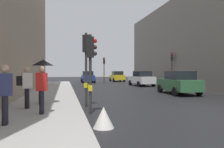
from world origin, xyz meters
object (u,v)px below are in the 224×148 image
Objects in this scene: pedestrian_with_grey_backpack at (3,91)px; traffic_light_far_median at (104,65)px; car_green_estate at (179,83)px; traffic_light_near_left at (91,59)px; traffic_light_near_right at (87,56)px; warning_sign_triangle at (104,117)px; car_blue_van at (88,77)px; car_white_compact at (141,79)px; car_yellow_taxi at (117,76)px; pedestrian_with_black_backpack at (26,85)px; pedestrian_with_umbrella at (42,69)px; traffic_light_mid_street at (172,63)px; pedestrian_in_red_jacket at (42,88)px.

traffic_light_far_median is at bearing 72.88° from pedestrian_with_grey_backpack.
traffic_light_near_left is at bearing -140.70° from car_green_estate.
traffic_light_near_right is 2.03× the size of pedestrian_with_grey_backpack.
traffic_light_far_median is at bearing 79.61° from warning_sign_triangle.
pedestrian_with_grey_backpack is at bearing -101.22° from car_blue_van.
traffic_light_near_left is 17.47m from car_white_compact.
traffic_light_near_right is 0.85× the size of car_blue_van.
car_white_compact and car_blue_van have the same top height.
car_blue_van is 5.69m from car_yellow_taxi.
car_white_compact is (7.93, 15.51, -1.36)m from traffic_light_near_left.
car_white_compact is 18.03m from pedestrian_with_black_backpack.
warning_sign_triangle is (2.76, -3.20, -0.84)m from pedestrian_with_black_backpack.
pedestrian_with_black_backpack is at bearing 130.79° from warning_sign_triangle.
traffic_light_far_median is (4.61, 20.46, 0.14)m from traffic_light_near_right.
pedestrian_with_black_backpack is 1.00× the size of pedestrian_with_grey_backpack.
pedestrian_with_black_backpack is at bearing -125.94° from car_white_compact.
car_yellow_taxi is 6.48× the size of warning_sign_triangle.
car_blue_van and car_yellow_taxi have the same top height.
pedestrian_with_umbrella reaches higher than car_white_compact.
traffic_light_mid_street is 2.18× the size of pedestrian_with_black_backpack.
pedestrian_with_umbrella is at bearing -101.39° from car_blue_van.
traffic_light_mid_street reaches higher than car_yellow_taxi.
traffic_light_far_median is 21.18m from pedestrian_with_umbrella.
car_blue_van is (-5.42, 9.44, 0.00)m from car_white_compact.
car_white_compact is 1.00× the size of car_green_estate.
pedestrian_with_umbrella is (-4.60, -22.84, 0.96)m from car_blue_van.
warning_sign_triangle is at bearing -124.39° from traffic_light_mid_street.
pedestrian_with_black_backpack is (-2.65, 0.90, -1.07)m from traffic_light_near_left.
pedestrian_in_red_jacket is at bearing -106.01° from traffic_light_far_median.
pedestrian_with_black_backpack is at bearing -162.93° from traffic_light_near_right.
car_blue_van is 27.35m from pedestrian_with_grey_backpack.
pedestrian_with_black_backpack is at bearing -102.11° from car_blue_van.
car_blue_van is 24.59m from pedestrian_with_black_backpack.
traffic_light_near_right is at bearing 91.63° from warning_sign_triangle.
car_blue_van is at bearing 83.83° from traffic_light_near_right.
traffic_light_near_right reaches higher than pedestrian_with_grey_backpack.
car_green_estate is 11.12m from warning_sign_triangle.
car_white_compact is 2.43× the size of pedestrian_in_red_jacket.
pedestrian_with_umbrella reaches higher than pedestrian_with_grey_backpack.
warning_sign_triangle is (-7.82, -17.80, -0.55)m from car_white_compact.
pedestrian_in_red_jacket reaches higher than car_yellow_taxi.
car_green_estate is at bearing -80.11° from traffic_light_far_median.
car_white_compact and car_green_estate have the same top height.
pedestrian_with_umbrella is (-2.09, 0.38, -0.64)m from traffic_light_near_right.
pedestrian_with_black_backpack and pedestrian_with_grey_backpack have the same top height.
traffic_light_mid_street reaches higher than pedestrian_with_umbrella.
pedestrian_with_black_backpack is at bearing -111.75° from car_yellow_taxi.
car_white_compact is at bearing 62.91° from traffic_light_near_left.
car_green_estate is (7.41, 4.35, -1.61)m from traffic_light_near_right.
car_green_estate is 11.31m from pedestrian_with_black_backpack.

